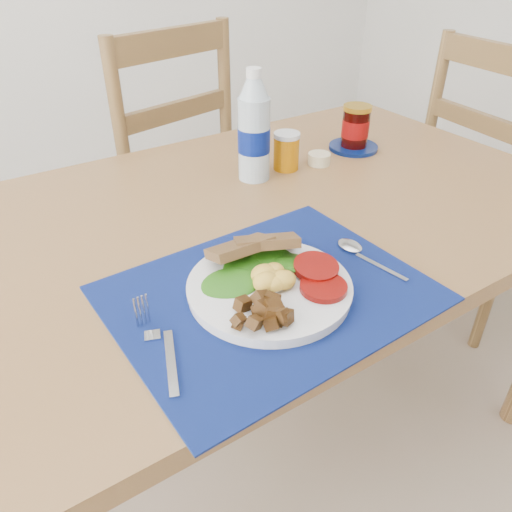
% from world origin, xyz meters
% --- Properties ---
extents(ground, '(4.00, 4.00, 0.00)m').
position_xyz_m(ground, '(0.00, 0.00, 0.00)').
color(ground, gray).
rests_on(ground, ground).
extents(table, '(1.40, 0.90, 0.75)m').
position_xyz_m(table, '(0.00, 0.20, 0.67)').
color(table, brown).
rests_on(table, ground).
extents(chair_far, '(0.55, 0.53, 1.25)m').
position_xyz_m(chair_far, '(0.03, 0.92, 0.62)').
color(chair_far, brown).
rests_on(chair_far, ground).
extents(chair_end, '(0.47, 0.49, 1.21)m').
position_xyz_m(chair_end, '(0.95, 0.26, 0.60)').
color(chair_end, brown).
rests_on(chair_end, ground).
extents(placemat, '(0.52, 0.41, 0.00)m').
position_xyz_m(placemat, '(-0.19, -0.06, 0.75)').
color(placemat, '#040632').
rests_on(placemat, table).
extents(breakfast_plate, '(0.27, 0.27, 0.06)m').
position_xyz_m(breakfast_plate, '(-0.19, -0.07, 0.77)').
color(breakfast_plate, silver).
rests_on(breakfast_plate, placemat).
extents(fork, '(0.06, 0.18, 0.00)m').
position_xyz_m(fork, '(-0.39, -0.08, 0.76)').
color(fork, '#B2B5BA').
rests_on(fork, placemat).
extents(spoon, '(0.04, 0.16, 0.00)m').
position_xyz_m(spoon, '(0.02, -0.06, 0.76)').
color(spoon, '#B2B5BA').
rests_on(spoon, placemat).
extents(water_bottle, '(0.08, 0.08, 0.26)m').
position_xyz_m(water_bottle, '(0.04, 0.33, 0.86)').
color(water_bottle, '#ADBFCC').
rests_on(water_bottle, table).
extents(juice_glass, '(0.06, 0.06, 0.09)m').
position_xyz_m(juice_glass, '(0.14, 0.34, 0.79)').
color(juice_glass, '#BE6D05').
rests_on(juice_glass, table).
extents(ramekin, '(0.06, 0.06, 0.03)m').
position_xyz_m(ramekin, '(0.23, 0.31, 0.76)').
color(ramekin, beige).
rests_on(ramekin, table).
extents(jam_on_saucer, '(0.13, 0.13, 0.12)m').
position_xyz_m(jam_on_saucer, '(0.37, 0.34, 0.80)').
color(jam_on_saucer, '#04154F').
rests_on(jam_on_saucer, table).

